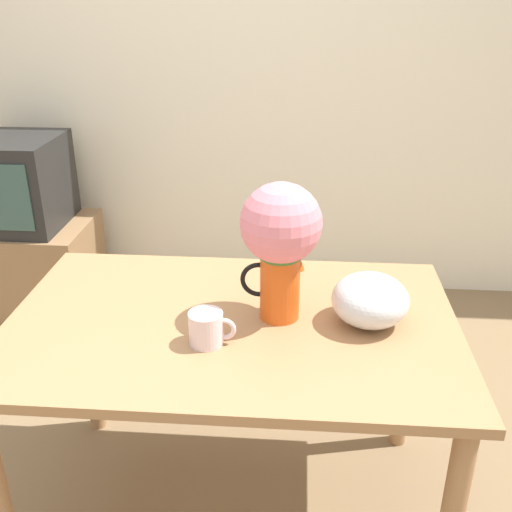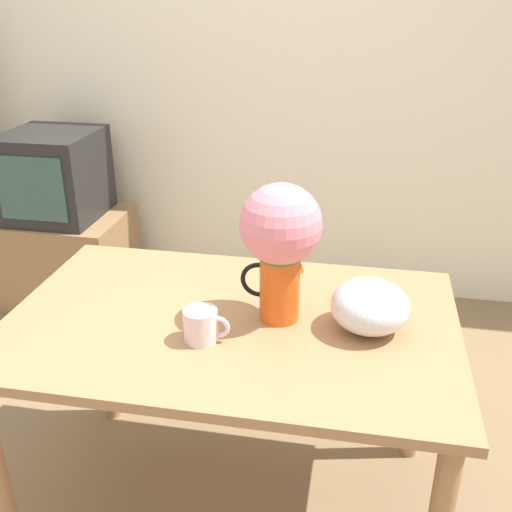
# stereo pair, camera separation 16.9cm
# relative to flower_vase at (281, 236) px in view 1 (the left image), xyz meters

# --- Properties ---
(wall_back) EXTENTS (8.00, 0.05, 2.60)m
(wall_back) POSITION_rel_flower_vase_xyz_m (-0.34, 1.67, 0.31)
(wall_back) COLOR #EDE5CC
(wall_back) RESTS_ON ground_plane
(table) EXTENTS (1.31, 0.85, 0.74)m
(table) POSITION_rel_flower_vase_xyz_m (-0.14, -0.03, -0.36)
(table) COLOR #A3754C
(table) RESTS_ON ground_plane
(flower_vase) EXTENTS (0.23, 0.23, 0.41)m
(flower_vase) POSITION_rel_flower_vase_xyz_m (0.00, 0.00, 0.00)
(flower_vase) COLOR #E05619
(flower_vase) RESTS_ON table
(coffee_mug) EXTENTS (0.13, 0.09, 0.09)m
(coffee_mug) POSITION_rel_flower_vase_xyz_m (-0.19, -0.16, -0.21)
(coffee_mug) COLOR silver
(coffee_mug) RESTS_ON table
(white_bowl) EXTENTS (0.22, 0.22, 0.15)m
(white_bowl) POSITION_rel_flower_vase_xyz_m (0.26, -0.02, -0.18)
(white_bowl) COLOR silver
(white_bowl) RESTS_ON table
(tv_stand) EXTENTS (0.67, 0.52, 0.49)m
(tv_stand) POSITION_rel_flower_vase_xyz_m (-1.38, 1.26, -0.75)
(tv_stand) COLOR #8E6B47
(tv_stand) RESTS_ON ground_plane
(tv_set) EXTENTS (0.45, 0.48, 0.45)m
(tv_set) POSITION_rel_flower_vase_xyz_m (-1.38, 1.26, -0.28)
(tv_set) COLOR black
(tv_set) RESTS_ON tv_stand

